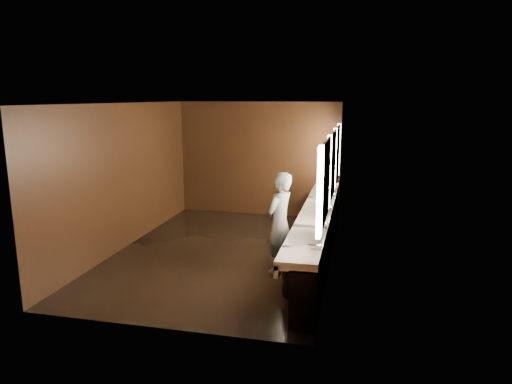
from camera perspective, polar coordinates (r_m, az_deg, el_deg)
floor at (r=8.81m, az=-3.94°, el=-7.50°), size 6.00×6.00×0.00m
ceiling at (r=8.32m, az=-4.21°, el=11.02°), size 4.00×6.00×0.02m
wall_back at (r=11.33m, az=0.32°, el=4.14°), size 4.00×0.02×2.80m
wall_front at (r=5.72m, az=-12.78°, el=-3.77°), size 4.00×0.02×2.80m
wall_left at (r=9.23m, az=-16.05°, el=1.93°), size 0.02×6.00×2.80m
wall_right at (r=8.11m, az=9.58°, el=0.92°), size 0.02×6.00×2.80m
sink_counter at (r=8.34m, az=7.95°, el=-5.13°), size 0.55×5.40×1.01m
mirror_band at (r=8.06m, az=9.53°, el=3.37°), size 0.06×5.03×1.15m
person at (r=7.61m, az=2.95°, el=-3.87°), size 0.60×0.73×1.71m
trash_bin at (r=6.90m, az=4.85°, el=-10.63°), size 0.47×0.47×0.56m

